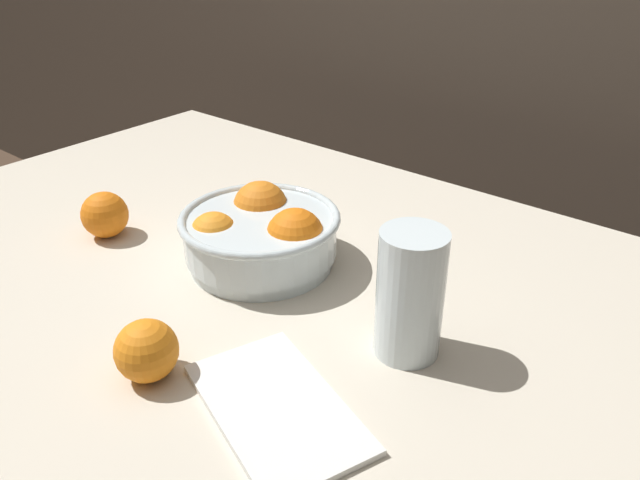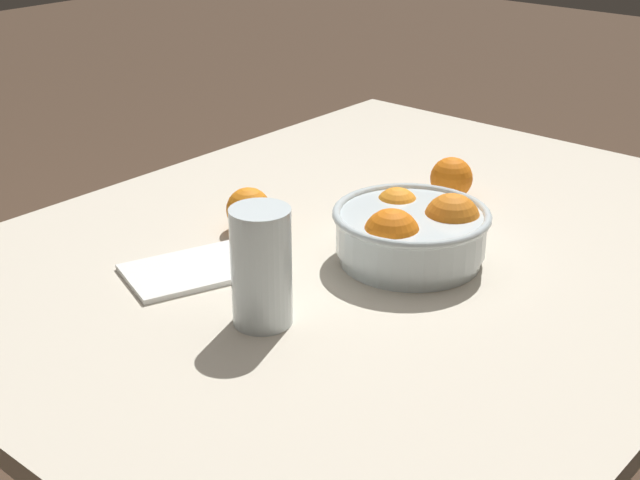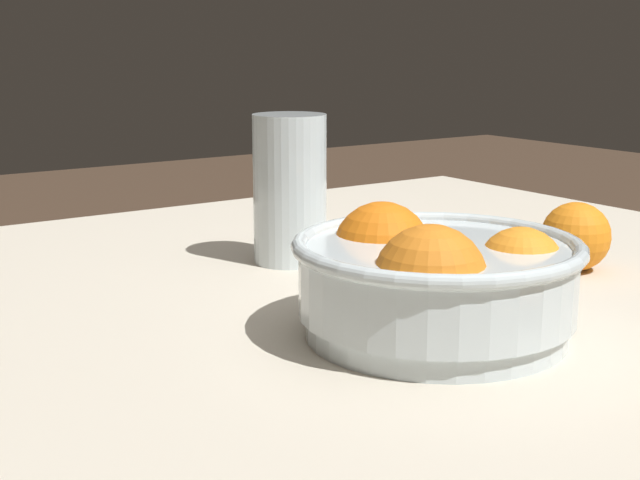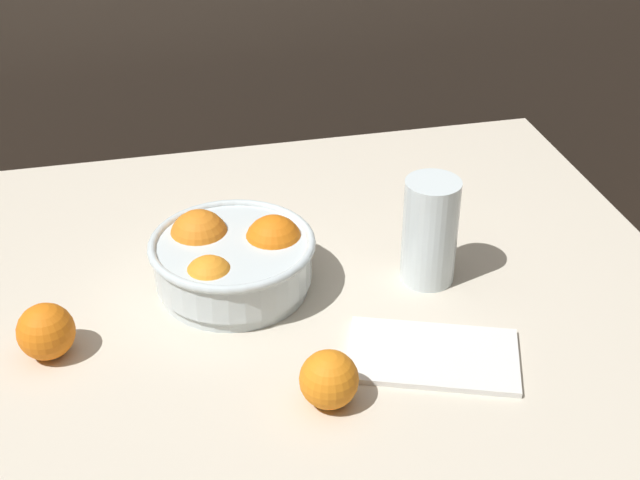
{
  "view_description": "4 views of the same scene",
  "coord_description": "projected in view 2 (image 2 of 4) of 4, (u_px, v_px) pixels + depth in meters",
  "views": [
    {
      "loc": [
        0.58,
        -0.48,
        1.18
      ],
      "look_at": [
        0.13,
        0.07,
        0.8
      ],
      "focal_mm": 35.0,
      "sensor_mm": 36.0,
      "label": 1
    },
    {
      "loc": [
        0.99,
        0.74,
        1.28
      ],
      "look_at": [
        0.16,
        0.02,
        0.78
      ],
      "focal_mm": 50.0,
      "sensor_mm": 36.0,
      "label": 2
    },
    {
      "loc": [
        -0.48,
        0.53,
        0.95
      ],
      "look_at": [
        0.15,
        0.09,
        0.77
      ],
      "focal_mm": 50.0,
      "sensor_mm": 36.0,
      "label": 3
    },
    {
      "loc": [
        -0.09,
        -0.94,
        1.44
      ],
      "look_at": [
        0.13,
        0.04,
        0.8
      ],
      "focal_mm": 50.0,
      "sensor_mm": 36.0,
      "label": 4
    }
  ],
  "objects": [
    {
      "name": "orange_loose_near_bowl",
      "position": [
        249.0,
        210.0,
        1.38
      ],
      "size": [
        0.07,
        0.07,
        0.07
      ],
      "primitive_type": "sphere",
      "color": "orange",
      "rests_on": "dining_table"
    },
    {
      "name": "napkin",
      "position": [
        202.0,
        268.0,
        1.27
      ],
      "size": [
        0.24,
        0.19,
        0.01
      ],
      "primitive_type": "cube",
      "rotation": [
        0.0,
        0.0,
        -0.35
      ],
      "color": "white",
      "rests_on": "dining_table"
    },
    {
      "name": "juice_glass",
      "position": [
        262.0,
        273.0,
        1.1
      ],
      "size": [
        0.08,
        0.08,
        0.15
      ],
      "color": "#F4A314",
      "rests_on": "dining_table"
    },
    {
      "name": "orange_loose_front",
      "position": [
        451.0,
        178.0,
        1.51
      ],
      "size": [
        0.07,
        0.07,
        0.07
      ],
      "primitive_type": "sphere",
      "color": "orange",
      "rests_on": "dining_table"
    },
    {
      "name": "fruit_bowl",
      "position": [
        412.0,
        231.0,
        1.28
      ],
      "size": [
        0.23,
        0.23,
        0.1
      ],
      "color": "silver",
      "rests_on": "dining_table"
    },
    {
      "name": "dining_table",
      "position": [
        376.0,
        283.0,
        1.38
      ],
      "size": [
        1.29,
        1.01,
        0.72
      ],
      "color": "beige",
      "rests_on": "ground_plane"
    }
  ]
}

